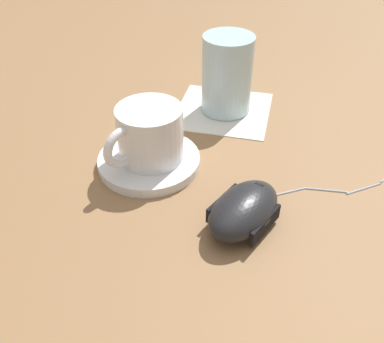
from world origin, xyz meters
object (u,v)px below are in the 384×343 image
at_px(computer_mouse, 244,210).
at_px(drinking_glass, 227,74).
at_px(coffee_cup, 149,134).
at_px(saucer, 149,161).

relative_size(computer_mouse, drinking_glass, 0.90).
xyz_separation_m(coffee_cup, drinking_glass, (-0.00, -0.17, 0.01)).
xyz_separation_m(saucer, coffee_cup, (-0.00, -0.00, 0.04)).
distance_m(coffee_cup, drinking_glass, 0.17).
height_order(coffee_cup, drinking_glass, drinking_glass).
relative_size(saucer, computer_mouse, 1.27).
relative_size(coffee_cup, drinking_glass, 0.99).
bearing_deg(drinking_glass, saucer, 88.74).
bearing_deg(saucer, computer_mouse, 172.20).
relative_size(saucer, coffee_cup, 1.16).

